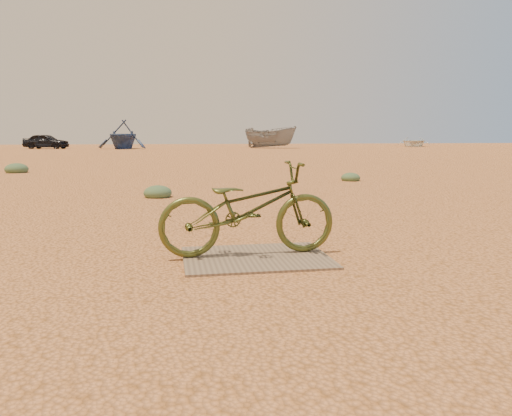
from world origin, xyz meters
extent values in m
plane|color=#E38D55|center=(0.00, 0.00, 0.00)|extent=(120.00, 120.00, 0.00)
cube|color=#7C6850|center=(0.19, 0.41, 0.01)|extent=(1.40, 1.08, 0.02)
imported|color=#475021|center=(0.13, 0.51, 0.48)|extent=(1.76, 0.68, 0.91)
imported|color=black|center=(-10.74, 40.60, 0.63)|extent=(3.93, 2.37, 1.25)
imported|color=#324876|center=(-4.32, 39.35, 1.23)|extent=(5.06, 5.52, 2.45)
imported|color=gray|center=(8.34, 39.43, 0.96)|extent=(5.11, 4.37, 1.91)
imported|color=silver|center=(23.77, 42.87, 0.47)|extent=(5.08, 5.56, 0.94)
ellipsoid|color=#56744E|center=(-0.84, 5.47, 0.00)|extent=(0.54, 0.54, 0.30)
ellipsoid|color=#56744E|center=(4.05, 8.10, 0.00)|extent=(0.50, 0.50, 0.27)
ellipsoid|color=#56744E|center=(-5.36, 12.60, 0.00)|extent=(0.71, 0.71, 0.39)
camera|label=1|loc=(-0.63, -4.24, 1.19)|focal=35.00mm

